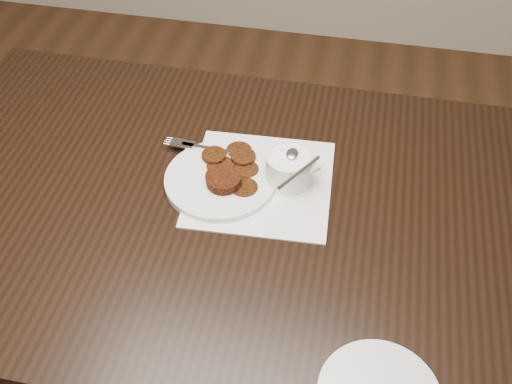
% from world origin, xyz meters
% --- Properties ---
extents(table, '(1.28, 0.82, 0.75)m').
position_xyz_m(table, '(0.05, 0.15, 0.38)').
color(table, black).
rests_on(table, floor).
extents(napkin, '(0.29, 0.29, 0.00)m').
position_xyz_m(napkin, '(0.11, 0.22, 0.75)').
color(napkin, white).
rests_on(napkin, table).
extents(sauce_ramekin, '(0.13, 0.13, 0.13)m').
position_xyz_m(sauce_ramekin, '(0.16, 0.24, 0.82)').
color(sauce_ramekin, white).
rests_on(sauce_ramekin, napkin).
extents(patty_cluster, '(0.22, 0.22, 0.02)m').
position_xyz_m(patty_cluster, '(0.05, 0.24, 0.76)').
color(patty_cluster, '#652F0D').
rests_on(patty_cluster, napkin).
extents(plate_with_patty, '(0.23, 0.23, 0.03)m').
position_xyz_m(plate_with_patty, '(0.03, 0.20, 0.77)').
color(plate_with_patty, white).
rests_on(plate_with_patty, table).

